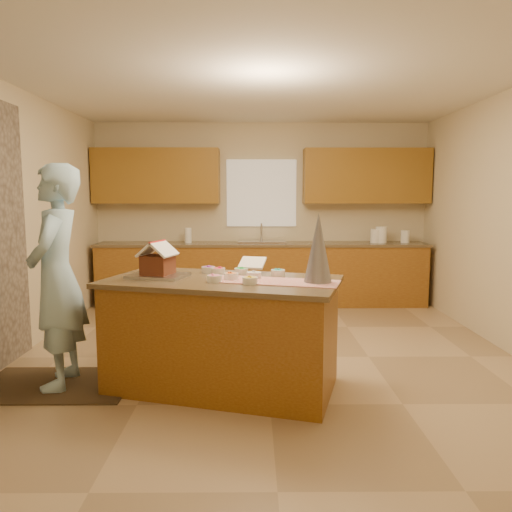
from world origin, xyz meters
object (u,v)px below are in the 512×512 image
(boy, at_px, (57,276))
(gingerbread_house, at_px, (158,262))
(island_base, at_px, (222,336))
(tinsel_tree, at_px, (318,248))

(boy, height_order, gingerbread_house, boy)
(island_base, relative_size, gingerbread_house, 5.22)
(island_base, bearing_deg, gingerbread_house, -174.81)
(boy, relative_size, gingerbread_house, 5.37)
(tinsel_tree, bearing_deg, gingerbread_house, 168.26)
(island_base, bearing_deg, boy, -165.87)
(boy, bearing_deg, gingerbread_house, 89.15)
(boy, bearing_deg, tinsel_tree, 79.41)
(tinsel_tree, height_order, gingerbread_house, tinsel_tree)
(island_base, distance_m, boy, 1.47)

